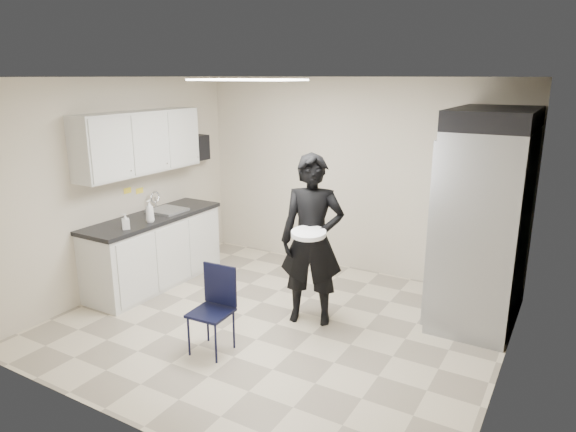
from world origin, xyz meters
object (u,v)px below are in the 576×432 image
Objects in this scene: lower_counter at (155,252)px; man_tuxedo at (312,240)px; commercial_fridge at (484,227)px; folding_chair at (211,313)px.

man_tuxedo reaches higher than lower_counter.
commercial_fridge reaches higher than lower_counter.
lower_counter is at bearing 145.98° from folding_chair.
commercial_fridge is 2.55× the size of folding_chair.
lower_counter reaches higher than folding_chair.
lower_counter is 3.98m from commercial_fridge.
lower_counter is at bearing -164.12° from commercial_fridge.
man_tuxedo reaches higher than folding_chair.
folding_chair is (-2.08, -2.08, -0.64)m from commercial_fridge.
folding_chair is at bearing -30.47° from lower_counter.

